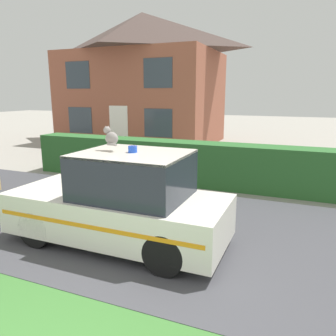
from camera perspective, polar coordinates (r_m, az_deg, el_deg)
road_strip at (r=6.64m, az=2.33°, el=-10.74°), size 28.00×5.12×0.01m
garden_hedge at (r=9.78m, az=4.28°, el=0.84°), size 10.76×0.85×1.27m
police_car at (r=5.90m, az=-8.01°, el=-5.93°), size 3.96×1.66×1.79m
cat at (r=5.75m, az=-9.95°, el=5.36°), size 0.34×0.26×0.32m
house_left at (r=18.61m, az=-4.38°, el=15.33°), size 8.28×5.96×6.84m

